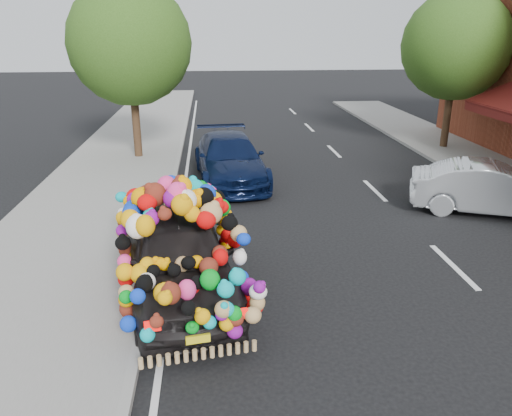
{
  "coord_description": "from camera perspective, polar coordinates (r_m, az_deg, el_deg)",
  "views": [
    {
      "loc": [
        -1.19,
        -8.61,
        4.5
      ],
      "look_at": [
        -0.28,
        1.09,
        0.99
      ],
      "focal_mm": 35.0,
      "sensor_mm": 36.0,
      "label": 1
    }
  ],
  "objects": [
    {
      "name": "navy_sedan",
      "position": [
        15.52,
        -3.02,
        5.65
      ],
      "size": [
        2.38,
        5.0,
        1.41
      ],
      "primitive_type": "imported",
      "rotation": [
        0.0,
        0.0,
        0.09
      ],
      "color": "#081232",
      "rests_on": "ground"
    },
    {
      "name": "plush_art_car",
      "position": [
        8.76,
        -8.92,
        -3.29
      ],
      "size": [
        2.82,
        4.84,
        2.13
      ],
      "rotation": [
        0.0,
        0.0,
        0.16
      ],
      "color": "black",
      "rests_on": "ground"
    },
    {
      "name": "kerb",
      "position": [
        9.75,
        -11.68,
        -7.65
      ],
      "size": [
        0.15,
        60.0,
        0.13
      ],
      "primitive_type": "cube",
      "color": "gray",
      "rests_on": "ground"
    },
    {
      "name": "silver_hatchback",
      "position": [
        14.06,
        25.32,
        2.01
      ],
      "size": [
        4.2,
        2.73,
        1.31
      ],
      "primitive_type": "imported",
      "rotation": [
        0.0,
        0.0,
        1.2
      ],
      "color": "silver",
      "rests_on": "ground"
    },
    {
      "name": "tree_far_b",
      "position": [
        20.76,
        21.91,
        16.81
      ],
      "size": [
        4.0,
        4.0,
        5.9
      ],
      "color": "#332114",
      "rests_on": "ground"
    },
    {
      "name": "sidewalk",
      "position": [
        10.17,
        -22.75,
        -7.71
      ],
      "size": [
        4.0,
        60.0,
        0.12
      ],
      "primitive_type": "cube",
      "color": "gray",
      "rests_on": "ground"
    },
    {
      "name": "ground",
      "position": [
        9.78,
        2.26,
        -7.55
      ],
      "size": [
        100.0,
        100.0,
        0.0
      ],
      "primitive_type": "plane",
      "color": "black",
      "rests_on": "ground"
    },
    {
      "name": "lane_markings",
      "position": [
        10.83,
        21.63,
        -6.18
      ],
      "size": [
        6.0,
        50.0,
        0.01
      ],
      "primitive_type": null,
      "color": "silver",
      "rests_on": "ground"
    },
    {
      "name": "tree_near_sidewalk",
      "position": [
        18.3,
        -14.24,
        17.77
      ],
      "size": [
        4.2,
        4.2,
        6.13
      ],
      "color": "#332114",
      "rests_on": "ground"
    }
  ]
}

